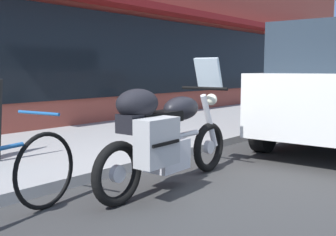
% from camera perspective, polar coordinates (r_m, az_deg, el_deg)
% --- Properties ---
extents(ground_plane, '(80.00, 80.00, 0.00)m').
position_cam_1_polar(ground_plane, '(4.23, 7.32, -10.00)').
color(ground_plane, '#333333').
extents(sidewalk_curb, '(30.00, 3.18, 0.12)m').
position_cam_1_polar(sidewalk_curb, '(13.38, 19.02, 1.66)').
color(sidewalk_curb, '#979797').
rests_on(sidewalk_curb, ground_plane).
extents(touring_motorcycle, '(2.15, 0.73, 1.38)m').
position_cam_1_polar(touring_motorcycle, '(3.97, -0.50, -2.25)').
color(touring_motorcycle, black).
rests_on(touring_motorcycle, ground_plane).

